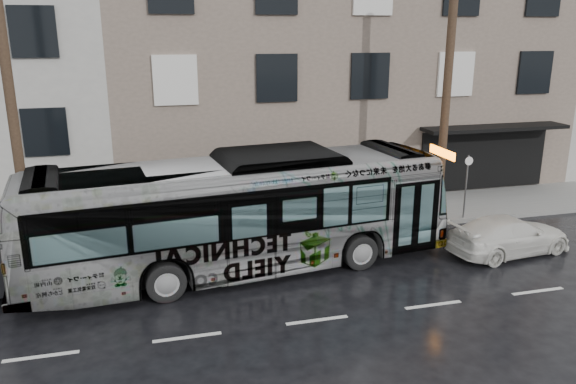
% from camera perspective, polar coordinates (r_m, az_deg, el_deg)
% --- Properties ---
extents(ground, '(120.00, 120.00, 0.00)m').
position_cam_1_polar(ground, '(16.48, 0.33, -8.82)').
color(ground, black).
rests_on(ground, ground).
extents(sidewalk, '(90.00, 3.60, 0.15)m').
position_cam_1_polar(sidewalk, '(20.88, -3.15, -3.13)').
color(sidewalk, gray).
rests_on(sidewalk, ground).
extents(building_taupe, '(20.00, 12.00, 11.00)m').
position_cam_1_polar(building_taupe, '(28.58, 3.55, 13.18)').
color(building_taupe, gray).
rests_on(building_taupe, ground).
extents(utility_pole_front, '(0.30, 0.30, 9.00)m').
position_cam_1_polar(utility_pole_front, '(20.67, 15.78, 9.14)').
color(utility_pole_front, '#473423').
rests_on(utility_pole_front, sidewalk).
extents(utility_pole_rear, '(0.30, 0.30, 9.00)m').
position_cam_1_polar(utility_pole_rear, '(18.25, -26.22, 7.24)').
color(utility_pole_rear, '#473423').
rests_on(utility_pole_rear, sidewalk).
extents(sign_post, '(0.06, 0.06, 2.40)m').
position_cam_1_polar(sign_post, '(21.85, 17.62, 0.50)').
color(sign_post, slate).
rests_on(sign_post, sidewalk).
extents(bus, '(12.92, 4.40, 3.53)m').
position_cam_1_polar(bus, '(16.55, -4.92, -2.20)').
color(bus, '#B2B2B2').
rests_on(bus, ground).
extents(white_sedan, '(4.39, 2.26, 1.22)m').
position_cam_1_polar(white_sedan, '(19.43, 21.54, -4.10)').
color(white_sedan, silver).
rests_on(white_sedan, ground).
extents(dark_sedan, '(4.75, 1.77, 1.55)m').
position_cam_1_polar(dark_sedan, '(17.13, -26.04, -6.74)').
color(dark_sedan, black).
rests_on(dark_sedan, ground).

